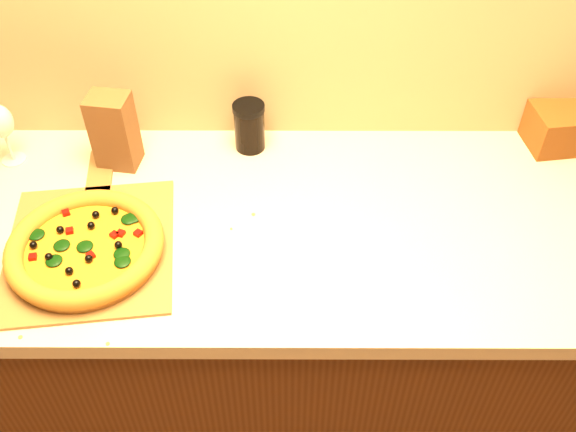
# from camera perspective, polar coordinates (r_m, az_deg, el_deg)

# --- Properties ---
(cabinet) EXTENTS (2.80, 0.65, 0.86)m
(cabinet) POSITION_cam_1_polar(r_m,az_deg,el_deg) (1.81, -1.00, -10.82)
(cabinet) COLOR #4B2510
(cabinet) RESTS_ON ground
(countertop) EXTENTS (2.84, 0.68, 0.04)m
(countertop) POSITION_cam_1_polar(r_m,az_deg,el_deg) (1.46, -1.22, -0.83)
(countertop) COLOR #C3B298
(countertop) RESTS_ON cabinet
(pizza_peel) EXTENTS (0.39, 0.55, 0.01)m
(pizza_peel) POSITION_cam_1_polar(r_m,az_deg,el_deg) (1.45, -17.12, -2.31)
(pizza_peel) COLOR brown
(pizza_peel) RESTS_ON countertop
(pizza) EXTENTS (0.33, 0.33, 0.05)m
(pizza) POSITION_cam_1_polar(r_m,az_deg,el_deg) (1.41, -17.56, -2.67)
(pizza) COLOR #B6692D
(pizza) RESTS_ON pizza_peel
(bottle_cap) EXTENTS (0.04, 0.04, 0.01)m
(bottle_cap) POSITION_cam_1_polar(r_m,az_deg,el_deg) (1.47, -22.01, -3.36)
(bottle_cap) COLOR black
(bottle_cap) RESTS_ON countertop
(wine_glass) EXTENTS (0.07, 0.07, 0.16)m
(wine_glass) POSITION_cam_1_polar(r_m,az_deg,el_deg) (1.67, -24.25, 7.57)
(wine_glass) COLOR silver
(wine_glass) RESTS_ON countertop
(paper_bag) EXTENTS (0.11, 0.09, 0.19)m
(paper_bag) POSITION_cam_1_polar(r_m,az_deg,el_deg) (1.58, -15.20, 7.29)
(paper_bag) COLOR brown
(paper_bag) RESTS_ON countertop
(dark_jar) EXTENTS (0.08, 0.08, 0.13)m
(dark_jar) POSITION_cam_1_polar(r_m,az_deg,el_deg) (1.60, -3.45, 7.96)
(dark_jar) COLOR black
(dark_jar) RESTS_ON countertop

